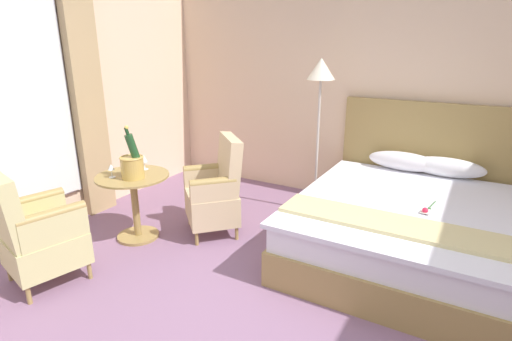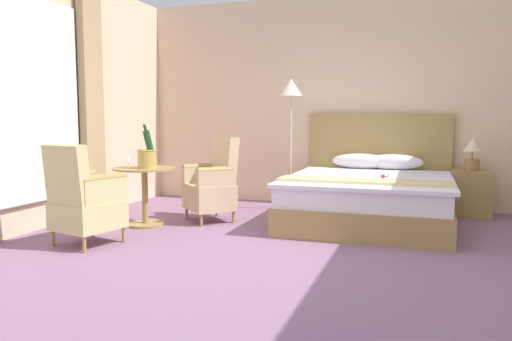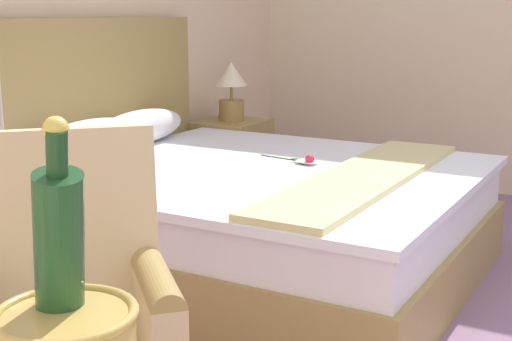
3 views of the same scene
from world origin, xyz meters
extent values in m
cube|color=#9D8148|center=(0.56, 1.66, 0.15)|extent=(1.81, 2.14, 0.30)
cube|color=white|center=(0.56, 1.66, 0.41)|extent=(1.75, 2.07, 0.21)
cube|color=white|center=(0.56, 1.60, 0.53)|extent=(1.84, 2.01, 0.04)
cube|color=#D3C587|center=(0.56, 1.07, 0.57)|extent=(1.81, 0.39, 0.03)
cube|color=#9D8148|center=(0.56, 2.77, 0.80)|extent=(1.90, 0.08, 0.99)
ellipsoid|color=white|center=(0.35, 2.57, 0.66)|extent=(0.77, 0.27, 0.22)
ellipsoid|color=white|center=(0.78, 2.57, 0.66)|extent=(0.76, 0.23, 0.21)
cylinder|color=#2D6628|center=(0.76, 1.60, 0.57)|extent=(0.06, 0.31, 0.01)
sphere|color=#DB2342|center=(0.74, 1.44, 0.58)|extent=(0.05, 0.05, 0.05)
ellipsoid|color=#33702D|center=(0.76, 1.54, 0.57)|extent=(0.04, 0.05, 0.01)
cube|color=white|center=(0.74, 1.46, 0.57)|extent=(0.09, 0.12, 0.00)
cube|color=#9D8148|center=(1.73, 2.52, 0.29)|extent=(0.48, 0.43, 0.58)
sphere|color=olive|center=(1.98, 2.52, 0.41)|extent=(0.02, 0.02, 0.02)
cylinder|color=olive|center=(1.73, 2.52, 0.65)|extent=(0.18, 0.18, 0.15)
cylinder|color=olive|center=(1.73, 2.52, 0.77)|extent=(0.02, 0.02, 0.10)
cone|color=beige|center=(1.73, 2.52, 0.90)|extent=(0.22, 0.22, 0.17)
cylinder|color=#BDB4AA|center=(-0.54, 2.24, 0.01)|extent=(0.28, 0.28, 0.03)
cylinder|color=#BDB4AA|center=(-0.54, 2.24, 0.78)|extent=(0.03, 0.03, 1.49)
torus|color=tan|center=(-1.78, 0.66, 0.87)|extent=(0.22, 0.22, 0.02)
cylinder|color=white|center=(-1.78, 0.66, 0.85)|extent=(0.19, 0.19, 0.03)
cylinder|color=#1E4723|center=(-1.77, 0.68, 0.94)|extent=(0.12, 0.13, 0.33)
cylinder|color=#193D1E|center=(-1.79, 0.65, 1.13)|extent=(0.04, 0.04, 0.08)
sphere|color=gold|center=(-1.79, 0.65, 1.16)|extent=(0.04, 0.04, 0.04)
cube|color=#D0B589|center=(-1.13, 1.33, 0.73)|extent=(0.51, 0.50, 0.57)
cube|color=#D0B589|center=(-1.11, 1.02, 0.54)|extent=(0.37, 0.39, 0.18)
cylinder|color=#9D8148|center=(-1.11, 1.02, 0.63)|extent=(0.37, 0.39, 0.09)
camera|label=1|loc=(1.03, -1.88, 1.92)|focal=28.00mm
camera|label=2|loc=(1.15, -4.23, 1.22)|focal=35.00mm
camera|label=3|loc=(-2.52, -0.09, 1.32)|focal=50.00mm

